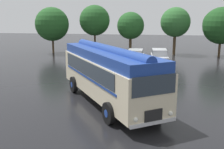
% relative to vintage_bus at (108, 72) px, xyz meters
% --- Properties ---
extents(ground_plane, '(120.00, 120.00, 0.00)m').
position_rel_vintage_bus_xyz_m(ground_plane, '(0.20, 0.42, -1.89)').
color(ground_plane, black).
extents(vintage_bus, '(7.73, 9.69, 3.49)m').
position_rel_vintage_bus_xyz_m(vintage_bus, '(0.00, 0.00, 0.00)').
color(vintage_bus, beige).
rests_on(vintage_bus, ground).
extents(car_near_left, '(2.22, 4.32, 1.66)m').
position_rel_vintage_bus_xyz_m(car_near_left, '(-2.44, 13.60, -1.05)').
color(car_near_left, '#144C28').
rests_on(car_near_left, ground).
extents(car_mid_left, '(1.99, 4.22, 1.66)m').
position_rel_vintage_bus_xyz_m(car_mid_left, '(0.53, 12.79, -1.05)').
color(car_mid_left, '#B7BABF').
rests_on(car_mid_left, ground).
extents(car_mid_right, '(2.18, 4.31, 1.66)m').
position_rel_vintage_bus_xyz_m(car_mid_right, '(3.08, 13.55, -1.05)').
color(car_mid_right, '#B7BABF').
rests_on(car_mid_right, ground).
extents(tree_far_left, '(4.68, 4.68, 6.41)m').
position_rel_vintage_bus_xyz_m(tree_far_left, '(-11.87, 20.15, 2.18)').
color(tree_far_left, '#4C3823').
rests_on(tree_far_left, ground).
extents(tree_left_of_centre, '(4.25, 4.25, 6.71)m').
position_rel_vintage_bus_xyz_m(tree_left_of_centre, '(-6.09, 21.41, 2.80)').
color(tree_left_of_centre, '#4C3823').
rests_on(tree_left_of_centre, ground).
extents(tree_centre, '(3.60, 3.60, 5.73)m').
position_rel_vintage_bus_xyz_m(tree_centre, '(-0.78, 20.20, 1.97)').
color(tree_centre, '#4C3823').
rests_on(tree_centre, ground).
extents(tree_right_of_centre, '(3.95, 3.95, 6.35)m').
position_rel_vintage_bus_xyz_m(tree_right_of_centre, '(5.11, 21.43, 2.52)').
color(tree_right_of_centre, '#4C3823').
rests_on(tree_right_of_centre, ground).
extents(tree_far_right, '(4.69, 4.69, 6.32)m').
position_rel_vintage_bus_xyz_m(tree_far_right, '(10.59, 20.77, 2.14)').
color(tree_far_right, '#4C3823').
rests_on(tree_far_right, ground).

